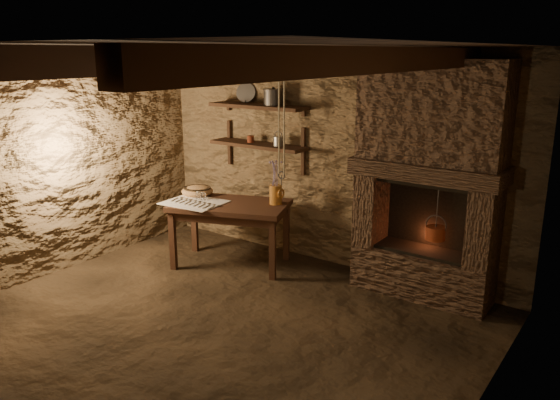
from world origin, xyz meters
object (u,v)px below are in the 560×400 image
Objects in this scene: stoneware_jug at (276,186)px; iron_stockpot at (273,98)px; work_table at (231,232)px; red_pot at (435,232)px; wooden_bowl at (197,191)px.

iron_stockpot is (-0.25, 0.30, 0.91)m from stoneware_jug.
iron_stockpot is (0.19, 0.57, 1.46)m from work_table.
stoneware_jug reaches higher than red_pot.
iron_stockpot is at bearing 34.79° from wooden_bowl.
red_pot is (1.75, 0.18, -0.24)m from stoneware_jug.
iron_stockpot is 0.40× the size of red_pot.
wooden_bowl is 2.77m from red_pot.
stoneware_jug is 1.02m from wooden_bowl.
work_table is 1.58m from iron_stockpot.
work_table is 2.69× the size of red_pot.
red_pot reaches higher than wooden_bowl.
stoneware_jug reaches higher than work_table.
wooden_bowl is at bearing -179.21° from stoneware_jug.
stoneware_jug is at bearing 12.27° from wooden_bowl.
iron_stockpot reaches higher than stoneware_jug.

